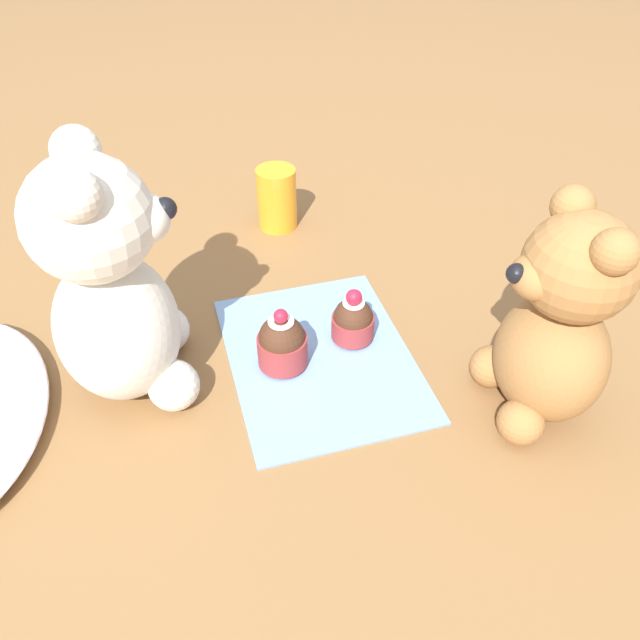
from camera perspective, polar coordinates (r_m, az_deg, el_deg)
name	(u,v)px	position (r m, az deg, el deg)	size (l,w,h in m)	color
ground_plane	(320,358)	(0.70, 0.00, -3.50)	(4.00, 4.00, 0.00)	olive
knitted_placemat	(320,356)	(0.70, 0.00, -3.32)	(0.26, 0.20, 0.01)	#7A9ED1
teddy_bear_cream	(112,289)	(0.62, -18.47, 2.71)	(0.14, 0.14, 0.27)	silver
teddy_bear_tan	(557,326)	(0.62, 20.85, -0.47)	(0.13, 0.12, 0.23)	#A3703D
cupcake_near_cream_bear	(283,344)	(0.67, -3.43, -2.25)	(0.05, 0.05, 0.07)	#993333
cupcake_near_tan_bear	(353,320)	(0.70, 3.02, -0.03)	(0.05, 0.05, 0.07)	#993333
juice_glass	(277,198)	(0.90, -3.97, 11.04)	(0.06, 0.06, 0.09)	orange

